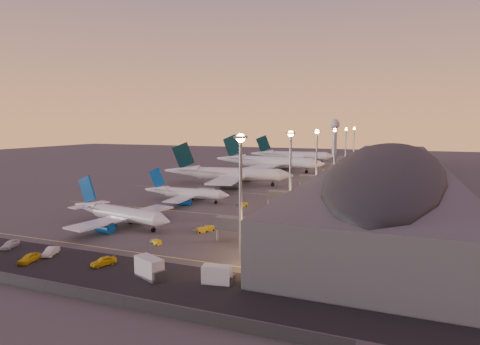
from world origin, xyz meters
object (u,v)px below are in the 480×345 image
service_van_a (10,244)px  baggage_tug_d (200,231)px  airliner_narrow_north (186,193)px  radar_tower (335,131)px  baggage_tug_a (156,242)px  service_van_d (104,261)px  airliner_wide_near (227,174)px  baggage_tug_c (243,204)px  catering_truck_b (218,275)px  airliner_wide_far (292,156)px  airliner_narrow_south (119,213)px  baggage_tug_b (208,228)px  service_van_b (29,258)px  airliner_wide_mid (268,162)px  service_van_c (51,251)px  catering_truck_a (150,269)px

service_van_a → baggage_tug_d: bearing=18.4°
airliner_narrow_north → radar_tower: radar_tower is taller
baggage_tug_a → service_van_d: service_van_d is taller
radar_tower → baggage_tug_d: radar_tower is taller
airliner_wide_near → baggage_tug_c: bearing=-69.1°
baggage_tug_a → catering_truck_b: catering_truck_b is taller
baggage_tug_d → service_van_a: service_van_a is taller
airliner_narrow_north → airliner_wide_far: airliner_wide_far is taller
airliner_narrow_south → service_van_a: bearing=-101.0°
baggage_tug_b → service_van_b: bearing=-150.2°
airliner_wide_mid → service_van_d: bearing=-80.4°
service_van_b → service_van_d: bearing=4.5°
airliner_narrow_south → airliner_wide_near: 80.34m
airliner_wide_mid → baggage_tug_c: (23.12, -100.78, -5.08)m
airliner_wide_near → airliner_narrow_south: bearing=-97.0°
service_van_b → service_van_c: (0.53, 4.98, -0.04)m
airliner_narrow_south → service_van_d: bearing=-46.9°
baggage_tug_d → service_van_c: bearing=-175.9°
baggage_tug_c → service_van_d: size_ratio=0.80×
airliner_narrow_north → baggage_tug_c: bearing=-2.3°
baggage_tug_a → baggage_tug_c: size_ratio=0.89×
airliner_wide_mid → baggage_tug_a: 150.50m
baggage_tug_a → service_van_d: size_ratio=0.71×
baggage_tug_a → catering_truck_a: bearing=-35.9°
airliner_narrow_north → airliner_wide_far: size_ratio=0.54×
radar_tower → service_van_d: radar_tower is taller
airliner_narrow_south → baggage_tug_c: airliner_narrow_south is taller
service_van_d → airliner_wide_far: bearing=118.0°
service_van_a → service_van_b: size_ratio=1.00×
catering_truck_a → service_van_d: catering_truck_a is taller
airliner_narrow_north → baggage_tug_d: bearing=-58.3°
service_van_c → service_van_a: bearing=156.9°
catering_truck_b → baggage_tug_d: catering_truck_b is taller
catering_truck_a → radar_tower: bearing=116.5°
airliner_narrow_north → service_van_a: size_ratio=6.59×
radar_tower → airliner_wide_far: bearing=-100.7°
airliner_wide_near → service_van_d: 108.99m
baggage_tug_c → service_van_a: service_van_a is taller
airliner_wide_mid → baggage_tug_b: airliner_wide_mid is taller
airliner_wide_mid → catering_truck_a: 170.03m
baggage_tug_b → catering_truck_b: catering_truck_b is taller
catering_truck_b → baggage_tug_b: bearing=109.0°
airliner_wide_mid → baggage_tug_a: size_ratio=18.83×
airliner_narrow_south → airliner_wide_far: bearing=100.5°
baggage_tug_a → radar_tower: bearing=114.0°
service_van_c → baggage_tug_a: bearing=21.9°
airliner_wide_mid → airliner_wide_far: airliner_wide_mid is taller
baggage_tug_a → airliner_narrow_north: bearing=134.8°
airliner_wide_far → service_van_a: (-7.96, -223.10, -4.26)m
airliner_wide_near → airliner_narrow_north: bearing=-95.5°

